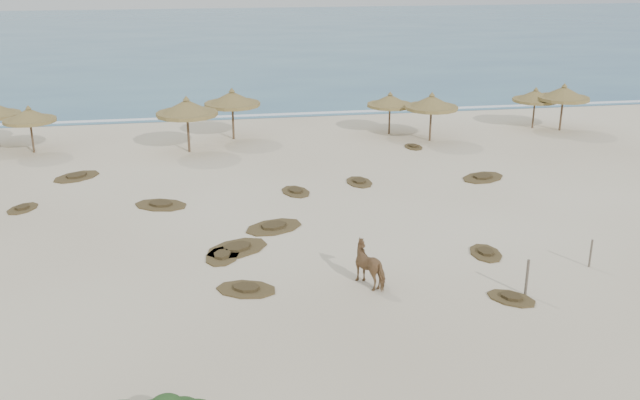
% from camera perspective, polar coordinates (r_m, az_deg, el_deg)
% --- Properties ---
extents(ground, '(160.00, 160.00, 0.00)m').
position_cam_1_polar(ground, '(25.07, -0.94, -6.06)').
color(ground, beige).
rests_on(ground, ground).
extents(ocean, '(200.00, 100.00, 0.01)m').
position_cam_1_polar(ocean, '(98.05, -7.83, 12.84)').
color(ocean, '#2B5C83').
rests_on(ocean, ground).
extents(foam_line, '(70.00, 0.60, 0.01)m').
position_cam_1_polar(foam_line, '(49.69, -5.56, 6.73)').
color(foam_line, white).
rests_on(foam_line, ground).
extents(palapa_1, '(3.60, 3.60, 2.70)m').
position_cam_1_polar(palapa_1, '(42.90, -22.24, 6.24)').
color(palapa_1, '#503B29').
rests_on(palapa_1, ground).
extents(palapa_2, '(3.70, 3.70, 3.11)m').
position_cam_1_polar(palapa_2, '(43.00, -7.04, 7.99)').
color(palapa_2, '#503B29').
rests_on(palapa_2, ground).
extents(palapa_3, '(4.18, 4.18, 3.20)m').
position_cam_1_polar(palapa_3, '(40.47, -10.61, 7.20)').
color(palapa_3, '#503B29').
rests_on(palapa_3, ground).
extents(palapa_4, '(3.49, 3.49, 2.65)m').
position_cam_1_polar(palapa_4, '(44.19, 5.62, 7.88)').
color(palapa_4, '#503B29').
rests_on(palapa_4, ground).
extents(palapa_5, '(3.37, 3.37, 2.93)m').
position_cam_1_polar(palapa_5, '(42.82, 8.92, 7.67)').
color(palapa_5, '#503B29').
rests_on(palapa_5, ground).
extents(palapa_6, '(4.25, 4.25, 3.01)m').
position_cam_1_polar(palapa_6, '(47.33, 18.91, 8.04)').
color(palapa_6, '#503B29').
rests_on(palapa_6, ground).
extents(palapa_7, '(3.39, 3.39, 2.64)m').
position_cam_1_polar(palapa_7, '(47.52, 16.85, 7.94)').
color(palapa_7, '#503B29').
rests_on(palapa_7, ground).
extents(horse, '(1.49, 1.87, 1.44)m').
position_cam_1_polar(horse, '(24.21, 4.14, -5.19)').
color(horse, olive).
rests_on(horse, ground).
extents(fence_post_near, '(0.11, 0.11, 1.26)m').
position_cam_1_polar(fence_post_near, '(24.43, 16.22, -5.96)').
color(fence_post_near, brown).
rests_on(fence_post_near, ground).
extents(fence_post_far, '(0.10, 0.10, 1.05)m').
position_cam_1_polar(fence_post_far, '(27.28, 20.84, -4.01)').
color(fence_post_far, brown).
rests_on(fence_post_far, ground).
extents(scrub_1, '(2.86, 2.43, 0.16)m').
position_cam_1_polar(scrub_1, '(32.53, -12.62, -0.36)').
color(scrub_1, brown).
rests_on(scrub_1, ground).
extents(scrub_2, '(1.67, 2.13, 0.16)m').
position_cam_1_polar(scrub_2, '(26.74, -7.82, -4.44)').
color(scrub_2, brown).
rests_on(scrub_2, ground).
extents(scrub_3, '(2.98, 2.58, 0.16)m').
position_cam_1_polar(scrub_3, '(29.28, -3.71, -2.14)').
color(scrub_3, brown).
rests_on(scrub_3, ground).
extents(scrub_4, '(1.31, 1.86, 0.16)m').
position_cam_1_polar(scrub_4, '(27.46, 13.12, -4.13)').
color(scrub_4, brown).
rests_on(scrub_4, ground).
extents(scrub_5, '(2.94, 2.61, 0.16)m').
position_cam_1_polar(scrub_5, '(36.53, 12.90, 1.79)').
color(scrub_5, brown).
rests_on(scrub_5, ground).
extents(scrub_6, '(2.90, 2.83, 0.16)m').
position_cam_1_polar(scrub_6, '(37.77, -18.90, 1.80)').
color(scrub_6, brown).
rests_on(scrub_6, ground).
extents(scrub_7, '(1.37, 1.97, 0.16)m').
position_cam_1_polar(scrub_7, '(34.94, 3.15, 1.46)').
color(scrub_7, brown).
rests_on(scrub_7, ground).
extents(scrub_8, '(1.69, 1.94, 0.16)m').
position_cam_1_polar(scrub_8, '(33.93, -22.70, -0.61)').
color(scrub_8, brown).
rests_on(scrub_8, ground).
extents(scrub_9, '(3.06, 2.77, 0.16)m').
position_cam_1_polar(scrub_9, '(27.35, -6.64, -3.84)').
color(scrub_9, brown).
rests_on(scrub_9, ground).
extents(scrub_10, '(1.07, 1.56, 0.16)m').
position_cam_1_polar(scrub_10, '(41.63, 7.48, 4.26)').
color(scrub_10, brown).
rests_on(scrub_10, ground).
extents(scrub_11, '(2.41, 1.99, 0.16)m').
position_cam_1_polar(scrub_11, '(24.14, -5.92, -7.08)').
color(scrub_11, brown).
rests_on(scrub_11, ground).
extents(scrub_12, '(1.91, 1.93, 0.16)m').
position_cam_1_polar(scrub_12, '(24.24, 15.06, -7.58)').
color(scrub_12, brown).
rests_on(scrub_12, ground).
extents(scrub_13, '(1.65, 2.13, 0.16)m').
position_cam_1_polar(scrub_13, '(33.51, -1.96, 0.70)').
color(scrub_13, brown).
rests_on(scrub_13, ground).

